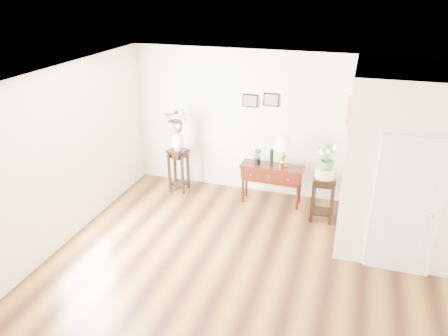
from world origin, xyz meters
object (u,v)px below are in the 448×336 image
at_px(table_lamp, 284,149).
at_px(plant_stand_a, 179,170).
at_px(console_table, 271,184).
at_px(plant_stand_b, 323,198).

xyz_separation_m(table_lamp, plant_stand_a, (-2.07, -0.02, -0.69)).
bearing_deg(plant_stand_a, console_table, 0.64).
relative_size(table_lamp, plant_stand_a, 0.71).
bearing_deg(table_lamp, plant_stand_a, -179.42).
relative_size(console_table, plant_stand_b, 1.41).
bearing_deg(console_table, plant_stand_b, -16.25).
distance_m(console_table, plant_stand_a, 1.88).
bearing_deg(plant_stand_b, table_lamp, 158.20).
relative_size(plant_stand_a, plant_stand_b, 1.07).
bearing_deg(console_table, table_lamp, 1.57).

